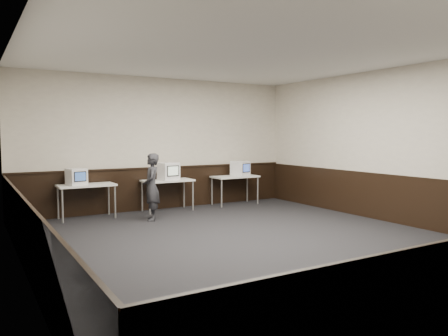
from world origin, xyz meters
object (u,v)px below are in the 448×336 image
object	(u,v)px
desk_right	(235,179)
emac_left	(76,177)
emac_center	(169,171)
emac_right	(240,168)
person	(152,187)
desk_left	(86,188)
desk_center	(168,183)

from	to	relation	value
desk_right	emac_left	world-z (taller)	emac_left
emac_center	emac_right	distance (m)	2.05
emac_center	person	size ratio (longest dim) A/B	0.34
desk_right	emac_center	size ratio (longest dim) A/B	2.50
desk_right	emac_left	distance (m)	4.02
desk_left	emac_right	distance (m)	3.98
desk_left	desk_center	xyz separation A→B (m)	(1.90, 0.00, 0.00)
desk_left	emac_right	size ratio (longest dim) A/B	2.40
desk_center	person	bearing A→B (deg)	-129.83
desk_right	emac_center	xyz separation A→B (m)	(-1.88, -0.03, 0.28)
emac_left	emac_right	world-z (taller)	emac_right
desk_right	person	xyz separation A→B (m)	(-2.65, -0.90, 0.04)
desk_center	emac_center	bearing A→B (deg)	-59.56
desk_right	desk_left	bearing A→B (deg)	180.00
emac_left	person	world-z (taller)	person
desk_left	person	size ratio (longest dim) A/B	0.84
emac_right	desk_left	bearing A→B (deg)	162.38
desk_center	emac_left	bearing A→B (deg)	-179.19
desk_left	emac_left	bearing A→B (deg)	-171.86
desk_left	desk_right	bearing A→B (deg)	0.00
emac_center	person	bearing A→B (deg)	-136.95
desk_left	desk_right	xyz separation A→B (m)	(3.80, 0.00, 0.00)
desk_center	emac_right	bearing A→B (deg)	0.28
desk_right	person	bearing A→B (deg)	-161.25
desk_center	desk_right	distance (m)	1.90
desk_left	emac_center	size ratio (longest dim) A/B	2.50
desk_center	person	distance (m)	1.17
desk_left	desk_center	size ratio (longest dim) A/B	1.00
emac_right	person	bearing A→B (deg)	-179.88
emac_left	emac_right	size ratio (longest dim) A/B	0.89
desk_right	emac_right	distance (m)	0.31
emac_right	person	xyz separation A→B (m)	(-2.82, -0.91, -0.23)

